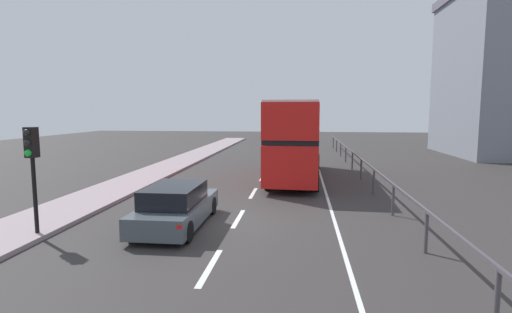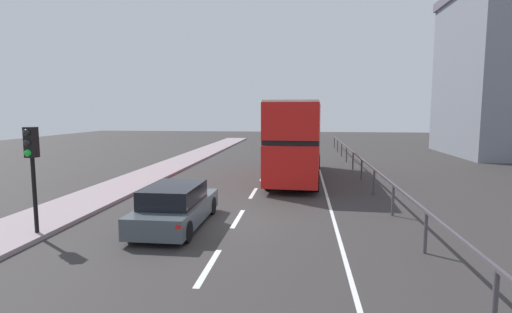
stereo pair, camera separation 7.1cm
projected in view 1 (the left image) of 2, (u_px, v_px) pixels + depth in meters
name	position (u px, v px, depth m)	size (l,w,h in m)	color
ground_plane	(237.00, 223.00, 13.56)	(74.06, 120.00, 0.10)	#322F2E
near_sidewalk_kerb	(57.00, 213.00, 14.30)	(2.65, 80.00, 0.14)	gray
lane_paint_markings	(297.00, 181.00, 21.37)	(3.51, 46.00, 0.01)	silver
bridge_side_railing	(361.00, 163.00, 21.70)	(0.10, 42.00, 1.18)	#4A454B
double_decker_bus_red	(296.00, 138.00, 22.00)	(3.01, 10.29, 4.29)	red
hatchback_car_near	(176.00, 206.00, 12.87)	(1.85, 4.56, 1.41)	#475057
traffic_signal_pole	(32.00, 154.00, 11.51)	(0.30, 0.42, 3.19)	black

